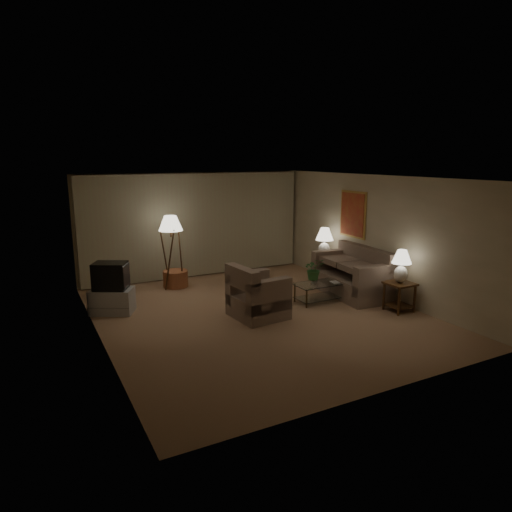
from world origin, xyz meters
The scene contains 16 objects.
ground centered at (0.00, 0.00, 0.00)m, with size 7.00×7.00×0.00m, color #A6735B.
room_shell centered at (0.02, 1.51, 1.75)m, with size 6.04×7.02×2.72m.
sofa centered at (2.50, 0.21, 0.43)m, with size 2.10×1.29×0.86m.
armchair centered at (-0.05, -0.12, 0.41)m, with size 1.15×1.11×0.83m.
side_table_near centered at (2.65, -1.14, 0.41)m, with size 0.52×0.52×0.60m.
side_table_far centered at (2.65, 1.46, 0.39)m, with size 0.47×0.40×0.60m.
table_lamp_near centered at (2.65, -1.14, 1.00)m, with size 0.39×0.39×0.68m.
table_lamp_far centered at (2.65, 1.46, 1.05)m, with size 0.44×0.44×0.76m.
coffee_table centered at (1.56, 0.11, 0.28)m, with size 1.10×0.60×0.41m.
tv_cabinet centered at (-2.55, 1.45, 0.25)m, with size 0.97×0.84×0.50m, color #AFAEB1.
crt_tv centered at (-2.55, 1.45, 0.77)m, with size 0.77×0.70×0.54m, color black.
floor_lamp centered at (-0.92, 2.64, 0.91)m, with size 0.57×0.57×1.74m.
ottoman centered at (-0.83, 2.69, 0.20)m, with size 0.59×0.59×0.40m, color #955A32.
vase centered at (1.41, 0.11, 0.48)m, with size 0.13×0.13×0.13m, color white.
flowers centered at (1.41, 0.11, 0.78)m, with size 0.42×0.37×0.47m, color #337234.
book centered at (1.81, 0.01, 0.42)m, with size 0.16×0.21×0.02m, color olive.
Camera 1 is at (-4.04, -7.66, 3.09)m, focal length 32.00 mm.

